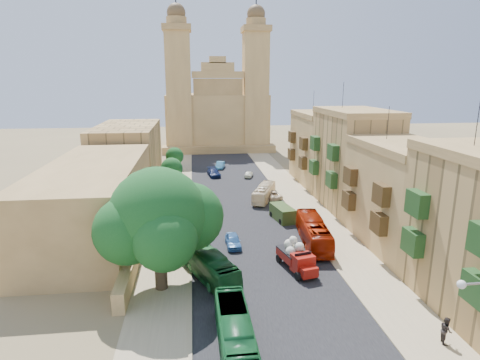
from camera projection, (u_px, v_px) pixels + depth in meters
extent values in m
plane|color=olive|center=(278.00, 306.00, 32.30)|extent=(260.00, 260.00, 0.00)
cube|color=black|center=(237.00, 199.00, 61.20)|extent=(14.00, 140.00, 0.01)
cube|color=tan|center=(298.00, 197.00, 62.28)|extent=(5.00, 140.00, 0.01)
cube|color=tan|center=(174.00, 201.00, 60.12)|extent=(5.00, 140.00, 0.01)
cube|color=tan|center=(282.00, 197.00, 61.98)|extent=(0.25, 140.00, 0.12)
cube|color=tan|center=(191.00, 200.00, 60.39)|extent=(0.25, 140.00, 0.12)
cylinder|color=black|center=(477.00, 122.00, 30.27)|extent=(0.06, 0.06, 3.60)
cube|color=#1D441B|center=(477.00, 289.00, 25.84)|extent=(0.90, 2.20, 2.00)
cube|color=#1D441B|center=(413.00, 242.00, 33.39)|extent=(0.90, 2.20, 2.00)
cube|color=#1D441B|center=(417.00, 204.00, 32.58)|extent=(0.90, 2.20, 2.00)
cube|color=tan|center=(402.00, 198.00, 43.44)|extent=(8.00, 14.00, 10.50)
cube|color=#9C7844|center=(408.00, 146.00, 42.07)|extent=(8.20, 14.00, 0.80)
cylinder|color=black|center=(388.00, 123.00, 44.12)|extent=(0.06, 0.06, 3.60)
cube|color=#422E16|center=(379.00, 223.00, 39.47)|extent=(0.90, 2.20, 2.00)
cube|color=#422E16|center=(349.00, 200.00, 47.02)|extent=(0.90, 2.20, 2.00)
cube|color=#422E16|center=(381.00, 194.00, 38.75)|extent=(0.90, 2.20, 2.00)
cube|color=#422E16|center=(350.00, 176.00, 46.31)|extent=(0.90, 2.20, 2.00)
cube|color=tan|center=(353.00, 161.00, 56.63)|extent=(8.00, 14.00, 13.00)
cube|color=#9C7844|center=(357.00, 112.00, 54.95)|extent=(8.20, 14.00, 0.80)
cylinder|color=black|center=(343.00, 95.00, 57.00)|extent=(0.06, 0.06, 3.60)
cube|color=#1D441B|center=(331.00, 180.00, 52.72)|extent=(0.90, 2.20, 2.00)
cube|color=#1D441B|center=(314.00, 167.00, 60.28)|extent=(0.90, 2.20, 2.00)
cube|color=#1D441B|center=(333.00, 152.00, 51.84)|extent=(0.90, 2.20, 2.00)
cube|color=#1D441B|center=(315.00, 143.00, 59.39)|extent=(0.90, 2.20, 2.00)
cube|color=tan|center=(322.00, 150.00, 70.30)|extent=(8.00, 14.00, 11.50)
cube|color=#9C7844|center=(324.00, 115.00, 68.80)|extent=(8.20, 14.00, 0.80)
cylinder|color=black|center=(314.00, 101.00, 70.85)|extent=(0.06, 0.06, 3.60)
cube|color=#422E16|center=(303.00, 163.00, 66.35)|extent=(0.90, 2.20, 2.00)
cube|color=#422E16|center=(291.00, 154.00, 73.90)|extent=(0.90, 2.20, 2.00)
cube|color=#422E16|center=(303.00, 143.00, 65.57)|extent=(0.90, 2.20, 2.00)
cube|color=#422E16|center=(292.00, 137.00, 73.12)|extent=(0.90, 2.20, 2.00)
cube|color=tan|center=(146.00, 219.00, 49.93)|extent=(1.00, 40.00, 1.80)
cube|color=#9C7844|center=(95.00, 199.00, 46.57)|extent=(10.00, 28.00, 8.40)
cube|color=tan|center=(128.00, 153.00, 71.43)|extent=(10.00, 22.00, 10.00)
cube|color=tan|center=(216.00, 120.00, 108.63)|extent=(26.00, 20.00, 14.00)
cube|color=#9C7844|center=(219.00, 149.00, 100.00)|extent=(28.00, 4.00, 1.80)
cube|color=#9C7844|center=(218.00, 112.00, 99.43)|extent=(12.00, 2.00, 16.00)
cube|color=tan|center=(218.00, 75.00, 97.27)|extent=(12.60, 2.40, 1.60)
cube|color=tan|center=(218.00, 67.00, 96.85)|extent=(8.00, 2.00, 2.40)
cube|color=tan|center=(218.00, 60.00, 96.42)|extent=(4.00, 2.00, 1.60)
cube|color=tan|center=(179.00, 93.00, 98.51)|extent=(6.00, 6.00, 29.00)
cube|color=#9C7844|center=(177.00, 28.00, 94.84)|extent=(6.80, 6.80, 1.40)
cylinder|color=#9C7844|center=(176.00, 21.00, 94.45)|extent=(4.80, 4.80, 1.80)
sphere|color=brown|center=(176.00, 13.00, 94.01)|extent=(4.40, 4.40, 4.40)
cylinder|color=black|center=(176.00, 2.00, 93.43)|extent=(0.28, 0.28, 1.80)
cube|color=tan|center=(255.00, 93.00, 100.67)|extent=(6.00, 6.00, 29.00)
cube|color=#9C7844|center=(256.00, 29.00, 97.00)|extent=(6.80, 6.80, 1.40)
cylinder|color=#9C7844|center=(256.00, 22.00, 96.61)|extent=(4.80, 4.80, 1.80)
sphere|color=brown|center=(256.00, 14.00, 96.17)|extent=(4.40, 4.40, 4.40)
cylinder|color=black|center=(256.00, 3.00, 95.59)|extent=(0.28, 0.28, 1.80)
cylinder|color=#3B2D1D|center=(161.00, 266.00, 34.58)|extent=(1.08, 1.08, 4.10)
sphere|color=#103D17|center=(158.00, 215.00, 33.45)|extent=(8.20, 8.20, 8.20)
sphere|color=#103D17|center=(190.00, 216.00, 35.15)|extent=(6.05, 6.05, 6.05)
sphere|color=#103D17|center=(128.00, 231.00, 32.45)|extent=(5.61, 5.61, 5.61)
sphere|color=#103D17|center=(164.00, 239.00, 31.29)|extent=(5.18, 5.18, 5.18)
sphere|color=#103D17|center=(146.00, 198.00, 35.39)|extent=(4.75, 4.75, 4.75)
cylinder|color=#3B2D1D|center=(162.00, 241.00, 42.45)|extent=(0.44, 0.44, 2.29)
sphere|color=#103D17|center=(161.00, 220.00, 41.88)|extent=(3.33, 3.33, 3.33)
cylinder|color=#3B2D1D|center=(168.00, 207.00, 54.03)|extent=(0.44, 0.44, 2.06)
sphere|color=#103D17|center=(168.00, 192.00, 53.53)|extent=(2.99, 2.99, 2.99)
cylinder|color=#3B2D1D|center=(172.00, 183.00, 65.55)|extent=(0.44, 0.44, 2.46)
sphere|color=#103D17|center=(172.00, 169.00, 64.94)|extent=(3.58, 3.58, 3.58)
cylinder|color=#3B2D1D|center=(175.00, 168.00, 77.12)|extent=(0.44, 0.44, 2.34)
sphere|color=#103D17|center=(175.00, 156.00, 76.55)|extent=(3.40, 3.40, 3.40)
cylinder|color=gray|center=(479.00, 283.00, 19.63)|extent=(1.80, 0.12, 0.12)
sphere|color=white|center=(462.00, 285.00, 19.53)|extent=(0.44, 0.44, 0.44)
cube|color=#98130B|center=(292.00, 255.00, 39.01)|extent=(2.69, 3.62, 0.81)
cube|color=black|center=(292.00, 251.00, 38.90)|extent=(2.74, 3.68, 0.11)
cube|color=#98130B|center=(303.00, 263.00, 37.10)|extent=(2.20, 1.93, 1.62)
cube|color=#98130B|center=(308.00, 272.00, 36.20)|extent=(1.74, 1.41, 0.90)
cube|color=black|center=(303.00, 257.00, 36.95)|extent=(1.69, 0.49, 0.81)
cylinder|color=black|center=(298.00, 276.00, 36.26)|extent=(0.50, 0.86, 0.81)
cylinder|color=black|center=(315.00, 273.00, 36.86)|extent=(0.50, 0.86, 0.81)
cylinder|color=black|center=(279.00, 259.00, 39.87)|extent=(0.50, 0.86, 0.81)
cylinder|color=black|center=(295.00, 256.00, 40.47)|extent=(0.50, 0.86, 0.81)
sphere|color=beige|center=(291.00, 251.00, 38.20)|extent=(0.99, 0.99, 0.99)
sphere|color=beige|center=(298.00, 249.00, 38.75)|extent=(0.99, 0.99, 0.99)
sphere|color=beige|center=(290.00, 246.00, 39.34)|extent=(0.99, 0.99, 0.99)
sphere|color=beige|center=(289.00, 244.00, 38.69)|extent=(0.90, 0.90, 0.90)
sphere|color=beige|center=(300.00, 247.00, 38.10)|extent=(0.90, 0.90, 0.90)
sphere|color=beige|center=(293.00, 240.00, 38.55)|extent=(0.81, 0.81, 0.81)
cube|color=#334B1C|center=(282.00, 213.00, 51.90)|extent=(2.75, 4.76, 1.85)
cylinder|color=black|center=(281.00, 222.00, 50.34)|extent=(0.43, 0.78, 0.74)
cylinder|color=black|center=(294.00, 220.00, 50.85)|extent=(0.43, 0.78, 0.74)
cylinder|color=black|center=(272.00, 214.00, 53.21)|extent=(0.43, 0.78, 0.74)
cylinder|color=black|center=(284.00, 213.00, 53.72)|extent=(0.43, 0.78, 0.74)
imported|color=#196531|center=(235.00, 334.00, 26.63)|extent=(2.24, 9.28, 2.58)
imported|color=#164E22|center=(208.00, 264.00, 36.67)|extent=(5.61, 9.60, 2.64)
imported|color=#951A04|center=(314.00, 232.00, 44.13)|extent=(3.39, 10.25, 2.80)
imported|color=#FFE5B8|center=(264.00, 193.00, 60.35)|extent=(4.94, 8.41, 2.31)
imported|color=#386FAE|center=(233.00, 241.00, 43.64)|extent=(1.63, 3.88, 1.31)
imported|color=silver|center=(214.00, 202.00, 57.59)|extent=(1.69, 3.57, 1.13)
imported|color=#FBE1BC|center=(270.00, 195.00, 61.18)|extent=(3.60, 5.17, 1.31)
imported|color=#0D1A46|center=(214.00, 173.00, 75.47)|extent=(2.64, 5.13, 1.42)
imported|color=white|center=(249.00, 174.00, 74.84)|extent=(2.29, 3.67, 1.17)
imported|color=#4195C4|center=(220.00, 165.00, 82.32)|extent=(2.31, 4.38, 1.37)
imported|color=black|center=(328.00, 243.00, 42.51)|extent=(0.65, 0.45, 1.71)
imported|color=#2D2624|center=(446.00, 330.00, 27.55)|extent=(0.98, 1.11, 1.94)
imported|color=#343539|center=(320.00, 233.00, 45.16)|extent=(0.53, 1.11, 1.85)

